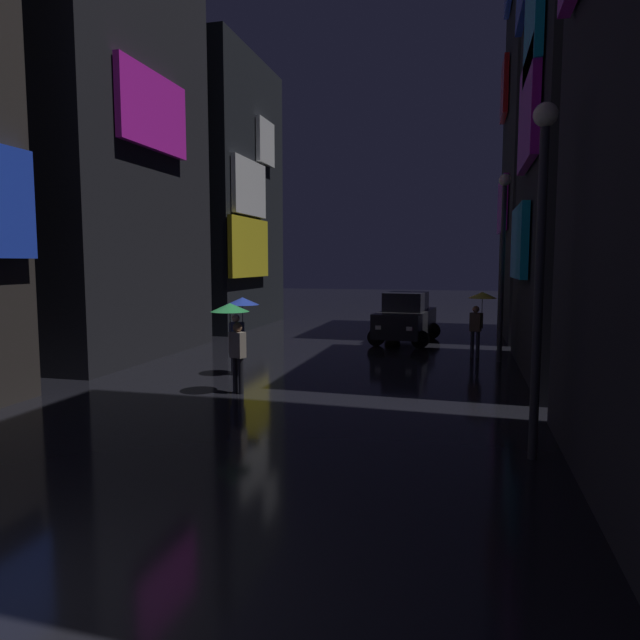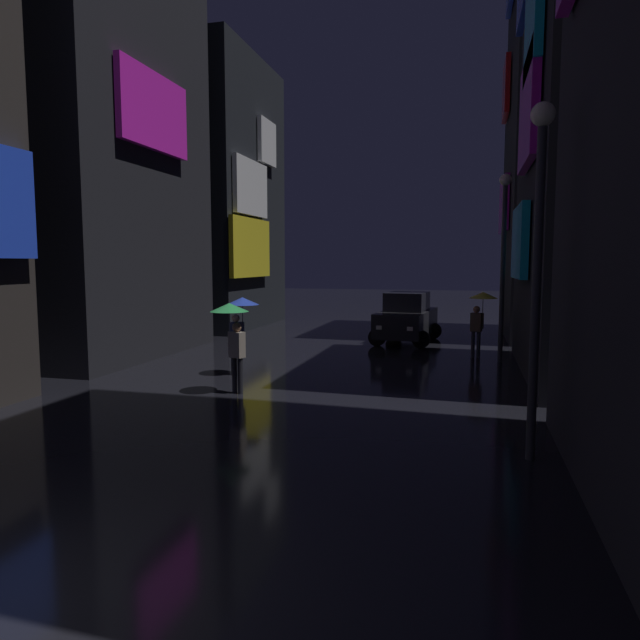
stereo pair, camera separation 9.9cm
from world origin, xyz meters
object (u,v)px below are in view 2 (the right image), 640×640
object	(u,v)px
pedestrian_midstreet_centre_blue	(240,314)
streetlamp_right_far	(503,246)
pedestrian_far_right_green	(232,322)
pedestrian_near_crossing_yellow	(481,306)
streetlamp_right_near	(538,240)
car_distant	(407,318)

from	to	relation	value
pedestrian_midstreet_centre_blue	streetlamp_right_far	distance (m)	8.18
pedestrian_far_right_green	pedestrian_near_crossing_yellow	distance (m)	8.72
pedestrian_far_right_green	streetlamp_right_near	xyz separation A→B (m)	(6.31, -3.06, 1.72)
pedestrian_midstreet_centre_blue	pedestrian_far_right_green	distance (m)	2.16
pedestrian_far_right_green	car_distant	bearing A→B (deg)	72.28
car_distant	pedestrian_midstreet_centre_blue	bearing A→B (deg)	-116.26
streetlamp_right_near	streetlamp_right_far	xyz separation A→B (m)	(0.00, 9.00, 0.15)
streetlamp_right_far	pedestrian_near_crossing_yellow	bearing A→B (deg)	132.48
pedestrian_far_right_green	streetlamp_right_far	distance (m)	8.87
streetlamp_right_near	streetlamp_right_far	bearing A→B (deg)	90.00
streetlamp_right_near	streetlamp_right_far	distance (m)	9.00
pedestrian_midstreet_centre_blue	streetlamp_right_near	world-z (taller)	streetlamp_right_near
pedestrian_midstreet_centre_blue	pedestrian_far_right_green	bearing A→B (deg)	-72.65
streetlamp_right_far	car_distant	bearing A→B (deg)	131.75
pedestrian_far_right_green	car_distant	world-z (taller)	pedestrian_far_right_green
car_distant	streetlamp_right_near	world-z (taller)	streetlamp_right_near
pedestrian_near_crossing_yellow	car_distant	distance (m)	4.07
car_distant	streetlamp_right_far	distance (m)	5.54
pedestrian_near_crossing_yellow	streetlamp_right_near	world-z (taller)	streetlamp_right_near
pedestrian_midstreet_centre_blue	streetlamp_right_near	xyz separation A→B (m)	(6.96, -5.13, 1.72)
pedestrian_far_right_green	pedestrian_near_crossing_yellow	xyz separation A→B (m)	(5.72, 6.59, 0.00)
car_distant	pedestrian_near_crossing_yellow	bearing A→B (deg)	-48.41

